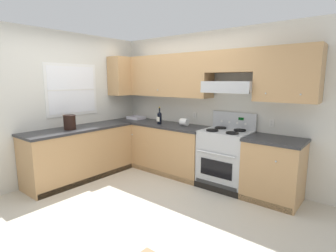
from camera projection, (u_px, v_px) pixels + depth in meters
The scene contains 10 objects.
ground_plane at pixel (130, 197), 3.88m from camera, with size 7.04×7.04×0.00m, color beige.
wall_back at pixel (208, 94), 4.55m from camera, with size 4.68×0.57×2.55m.
wall_left at pixel (78, 101), 4.81m from camera, with size 0.47×4.00×2.55m.
counter_back_run at pixel (183, 151), 4.70m from camera, with size 3.60×0.65×0.91m.
counter_left_run at pixel (81, 153), 4.57m from camera, with size 0.63×1.91×0.91m.
stove at pixel (225, 158), 4.20m from camera, with size 0.76×0.62×1.20m.
wine_bottle at pixel (159, 117), 4.85m from camera, with size 0.08×0.08×0.33m.
bowl at pixel (136, 118), 5.51m from camera, with size 0.33×0.27×0.06m.
bucket at pixel (70, 122), 4.31m from camera, with size 0.21×0.21×0.24m.
paper_towel_roll at pixel (184, 122), 4.68m from camera, with size 0.14×0.13×0.13m.
Camera 1 is at (2.73, -2.47, 1.72)m, focal length 27.78 mm.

